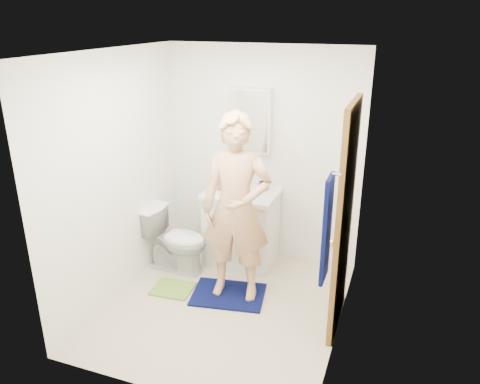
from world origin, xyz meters
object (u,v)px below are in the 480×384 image
vanity_cabinet (242,229)px  soap_dispenser (222,183)px  toothbrush_cup (264,186)px  medicine_cabinet (249,120)px  toilet (176,239)px  man (236,209)px  towel (327,230)px

vanity_cabinet → soap_dispenser: size_ratio=4.52×
vanity_cabinet → toothbrush_cup: (0.21, 0.14, 0.50)m
medicine_cabinet → toilet: 1.53m
man → vanity_cabinet: bearing=99.4°
towel → soap_dispenser: towel is taller
soap_dispenser → man: (0.42, -0.66, 0.01)m
medicine_cabinet → vanity_cabinet: bearing=-90.0°
soap_dispenser → toothbrush_cup: soap_dispenser is taller
vanity_cabinet → towel: bearing=-51.5°
vanity_cabinet → towel: (1.18, -1.48, 0.85)m
vanity_cabinet → medicine_cabinet: 1.22m
towel → medicine_cabinet: bearing=124.6°
vanity_cabinet → medicine_cabinet: bearing=90.0°
vanity_cabinet → man: bearing=-74.2°
towel → toothbrush_cup: (-0.97, 1.62, -0.35)m
towel → toothbrush_cup: bearing=120.9°
toilet → toothbrush_cup: 1.13m
towel → toilet: 2.27m
medicine_cabinet → towel: bearing=-55.4°
vanity_cabinet → towel: 2.08m
man → toilet: bearing=155.5°
medicine_cabinet → toilet: size_ratio=0.97×
vanity_cabinet → toilet: bearing=-145.4°
toilet → man: (0.81, -0.26, 0.59)m
vanity_cabinet → towel: towel is taller
man → medicine_cabinet: bearing=95.7°
soap_dispenser → towel: bearing=-46.0°
vanity_cabinet → toothbrush_cup: 0.56m
medicine_cabinet → man: medicine_cabinet is taller
toilet → soap_dispenser: 0.80m
towel → man: (-0.99, 0.80, -0.30)m
toilet → soap_dispenser: (0.39, 0.39, 0.58)m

